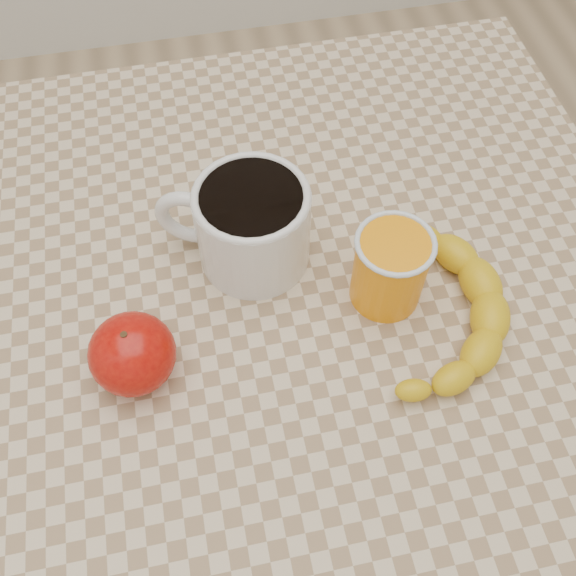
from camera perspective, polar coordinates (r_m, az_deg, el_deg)
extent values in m
plane|color=tan|center=(1.36, 0.00, -17.83)|extent=(3.00, 3.00, 0.00)
cube|color=#CAB28F|center=(0.68, 0.00, -1.83)|extent=(0.80, 0.80, 0.04)
cube|color=#876244|center=(0.72, 0.00, -3.87)|extent=(0.74, 0.74, 0.06)
cylinder|color=#876244|center=(1.21, -19.98, 0.25)|extent=(0.05, 0.05, 0.71)
cylinder|color=#876244|center=(1.25, 12.61, 5.73)|extent=(0.05, 0.05, 0.71)
cylinder|color=silver|center=(0.65, -3.11, 5.40)|extent=(0.15, 0.15, 0.09)
cylinder|color=black|center=(0.62, -3.30, 7.86)|extent=(0.10, 0.10, 0.01)
torus|color=silver|center=(0.62, -3.32, 8.12)|extent=(0.12, 0.12, 0.01)
torus|color=silver|center=(0.67, -8.73, 6.18)|extent=(0.07, 0.04, 0.07)
cylinder|color=orange|center=(0.63, 9.02, 1.62)|extent=(0.07, 0.07, 0.09)
torus|color=silver|center=(0.60, 9.57, 3.96)|extent=(0.08, 0.08, 0.01)
ellipsoid|color=#8E0604|center=(0.60, -13.66, -5.70)|extent=(0.09, 0.09, 0.07)
cylinder|color=#382311|center=(0.58, -14.28, -4.29)|extent=(0.01, 0.01, 0.01)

